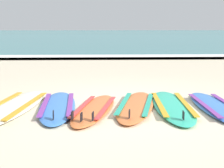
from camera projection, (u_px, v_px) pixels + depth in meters
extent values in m
plane|color=beige|center=(132.00, 107.00, 5.36)|extent=(80.00, 80.00, 0.00)
cube|color=teal|center=(102.00, 35.00, 42.03)|extent=(80.00, 60.00, 0.10)
cube|color=white|center=(112.00, 57.00, 12.99)|extent=(80.00, 0.97, 0.11)
ellipsoid|color=silver|center=(13.00, 107.00, 5.25)|extent=(0.98, 2.59, 0.07)
cube|color=gold|center=(27.00, 104.00, 5.22)|extent=(0.33, 1.76, 0.01)
ellipsoid|color=#3875CC|center=(58.00, 106.00, 5.28)|extent=(0.67, 2.22, 0.07)
cube|color=purple|center=(45.00, 104.00, 5.25)|extent=(0.16, 1.54, 0.01)
cube|color=purple|center=(70.00, 103.00, 5.29)|extent=(0.16, 1.54, 0.01)
cube|color=black|center=(53.00, 115.00, 4.43)|extent=(0.02, 0.09, 0.11)
ellipsoid|color=orange|center=(94.00, 109.00, 5.10)|extent=(0.90, 2.06, 0.07)
cube|color=#D13838|center=(83.00, 106.00, 5.13)|extent=(0.35, 1.39, 0.01)
cube|color=#D13838|center=(106.00, 107.00, 5.07)|extent=(0.35, 1.39, 0.01)
cube|color=black|center=(81.00, 117.00, 4.33)|extent=(0.03, 0.09, 0.11)
cube|color=black|center=(72.00, 115.00, 4.41)|extent=(0.03, 0.09, 0.11)
cube|color=black|center=(93.00, 116.00, 4.37)|extent=(0.03, 0.09, 0.11)
ellipsoid|color=orange|center=(136.00, 106.00, 5.31)|extent=(0.98, 2.22, 0.07)
cube|color=teal|center=(124.00, 103.00, 5.34)|extent=(0.39, 1.49, 0.01)
cube|color=teal|center=(148.00, 104.00, 5.27)|extent=(0.39, 1.49, 0.01)
cube|color=black|center=(129.00, 114.00, 4.48)|extent=(0.03, 0.09, 0.11)
ellipsoid|color=#2DB793|center=(172.00, 106.00, 5.30)|extent=(0.69, 2.30, 0.07)
cube|color=gold|center=(159.00, 103.00, 5.29)|extent=(0.16, 1.59, 0.01)
cube|color=gold|center=(185.00, 103.00, 5.29)|extent=(0.16, 1.59, 0.01)
cube|color=black|center=(183.00, 115.00, 4.41)|extent=(0.02, 0.09, 0.11)
ellipsoid|color=#3875CC|center=(216.00, 107.00, 5.23)|extent=(0.57, 2.20, 0.07)
cube|color=purple|center=(204.00, 104.00, 5.22)|extent=(0.09, 1.54, 0.01)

